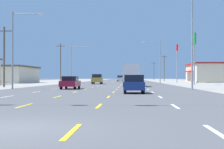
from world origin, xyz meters
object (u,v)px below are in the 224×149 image
Objects in this scene: pole_sign_right_row_1 at (194,45)px; pole_sign_right_row_2 at (177,54)px; hatchback_inner_right_near at (134,84)px; suv_inner_left_far at (97,79)px; hatchback_center_turn_farthest at (121,79)px; streetlight_left_row_0 at (16,44)px; streetlight_left_row_1 at (73,61)px; box_truck_inner_right_midfar at (131,74)px; suv_center_turn_farther at (120,78)px; streetlight_right_row_0 at (188,34)px; streetlight_right_row_1 at (158,58)px; sedan_inner_left_mid at (70,82)px.

pole_sign_right_row_1 is 22.51m from pole_sign_right_row_2.
suv_inner_left_far is (-6.86, 40.39, 0.24)m from hatchback_inner_right_near.
pole_sign_right_row_1 is at bearing -78.64° from hatchback_center_turn_farthest.
streetlight_left_row_0 is at bearing -135.74° from pole_sign_right_row_1.
suv_inner_left_far is 0.55× the size of streetlight_left_row_0.
hatchback_center_turn_farthest is at bearing 80.97° from streetlight_left_row_1.
pole_sign_right_row_1 is at bearing -90.01° from pole_sign_right_row_2.
box_truck_inner_right_midfar is 17.60m from pole_sign_right_row_1.
streetlight_left_row_0 reaches higher than suv_center_turn_farther.
streetlight_right_row_0 is at bearing -96.39° from pole_sign_right_row_2.
hatchback_inner_right_near is 36.09m from pole_sign_right_row_1.
pole_sign_right_row_2 is 8.94m from streetlight_right_row_1.
hatchback_center_turn_farthest is at bearing 101.36° from pole_sign_right_row_1.
hatchback_center_turn_farthest is (-0.35, 22.50, -0.24)m from suv_center_turn_farther.
suv_center_turn_farther is 1.26× the size of hatchback_center_turn_farthest.
pole_sign_right_row_1 reaches higher than sedan_inner_left_mid.
suv_inner_left_far is at bearing 78.15° from streetlight_left_row_0.
sedan_inner_left_mid is at bearing 5.00° from streetlight_left_row_0.
pole_sign_right_row_2 reaches higher than suv_center_turn_farther.
streetlight_right_row_0 is at bearing -90.02° from streetlight_right_row_1.
streetlight_right_row_0 is at bearing -63.86° from streetlight_left_row_1.
streetlight_right_row_0 is (6.14, 9.61, 5.34)m from hatchback_inner_right_near.
streetlight_left_row_0 is 0.84× the size of streetlight_right_row_0.
sedan_inner_left_mid is 13.32m from box_truck_inner_right_midfar.
box_truck_inner_right_midfar reaches higher than hatchback_inner_right_near.
streetlight_right_row_0 is 1.23× the size of streetlight_left_row_1.
sedan_inner_left_mid is at bearing -92.82° from suv_center_turn_farther.
suv_center_turn_farther is at bearing 75.19° from streetlight_left_row_1.
hatchback_inner_right_near is 0.41× the size of pole_sign_right_row_2.
pole_sign_right_row_2 is (18.21, 15.77, 6.16)m from suv_inner_left_far.
pole_sign_right_row_2 is at bearing 53.81° from streetlight_right_row_1.
suv_center_turn_farther is (-3.31, 64.84, -0.81)m from box_truck_inner_right_midfar.
hatchback_inner_right_near is 50.99m from streetlight_left_row_1.
streetlight_left_row_0 is 39.45m from streetlight_left_row_1.
pole_sign_right_row_2 reaches higher than suv_inner_left_far.
streetlight_right_row_0 is at bearing -82.91° from suv_center_turn_farther.
box_truck_inner_right_midfar is 28.61m from streetlight_right_row_1.
hatchback_inner_right_near reaches higher than sedan_inner_left_mid.
suv_center_turn_farther is 0.52× the size of pole_sign_right_row_2.
suv_inner_left_far is at bearing -146.34° from streetlight_right_row_1.
streetlight_left_row_1 is at bearing 115.41° from box_truck_inner_right_midfar.
suv_inner_left_far is 1.26× the size of hatchback_center_turn_farthest.
box_truck_inner_right_midfar is 87.42m from hatchback_center_turn_farthest.
pole_sign_right_row_1 is at bearing 71.36° from hatchback_inner_right_near.
streetlight_left_row_1 reaches higher than sedan_inner_left_mid.
sedan_inner_left_mid is 0.52× the size of streetlight_left_row_1.
pole_sign_right_row_2 is 1.10× the size of streetlight_left_row_1.
pole_sign_right_row_1 is (14.74, -52.58, 6.19)m from suv_center_turn_farther.
box_truck_inner_right_midfar is 1.85× the size of hatchback_center_turn_farthest.
sedan_inner_left_mid is at bearing -90.52° from suv_inner_left_far.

